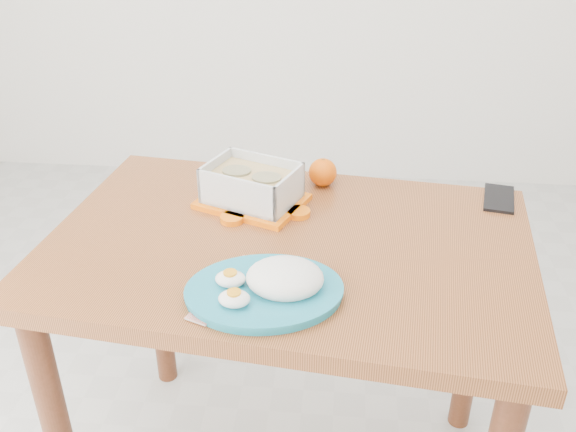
# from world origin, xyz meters

# --- Properties ---
(dining_table) EXTENTS (1.11, 0.81, 0.75)m
(dining_table) POSITION_xyz_m (0.08, -0.12, 0.63)
(dining_table) COLOR #A1582D
(dining_table) RESTS_ON ground
(food_container) EXTENTS (0.28, 0.25, 0.10)m
(food_container) POSITION_xyz_m (-0.02, 0.04, 0.80)
(food_container) COLOR orange
(food_container) RESTS_ON dining_table
(orange_fruit) EXTENTS (0.07, 0.07, 0.07)m
(orange_fruit) POSITION_xyz_m (0.14, 0.15, 0.79)
(orange_fruit) COLOR #FF5905
(orange_fruit) RESTS_ON dining_table
(rice_plate) EXTENTS (0.34, 0.34, 0.08)m
(rice_plate) POSITION_xyz_m (0.06, -0.32, 0.78)
(rice_plate) COLOR teal
(rice_plate) RESTS_ON dining_table
(candy_bar) EXTENTS (0.11, 0.19, 0.02)m
(candy_bar) POSITION_xyz_m (-0.02, -0.31, 0.76)
(candy_bar) COLOR red
(candy_bar) RESTS_ON dining_table
(smartphone) EXTENTS (0.09, 0.15, 0.01)m
(smartphone) POSITION_xyz_m (0.57, 0.11, 0.75)
(smartphone) COLOR black
(smartphone) RESTS_ON dining_table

